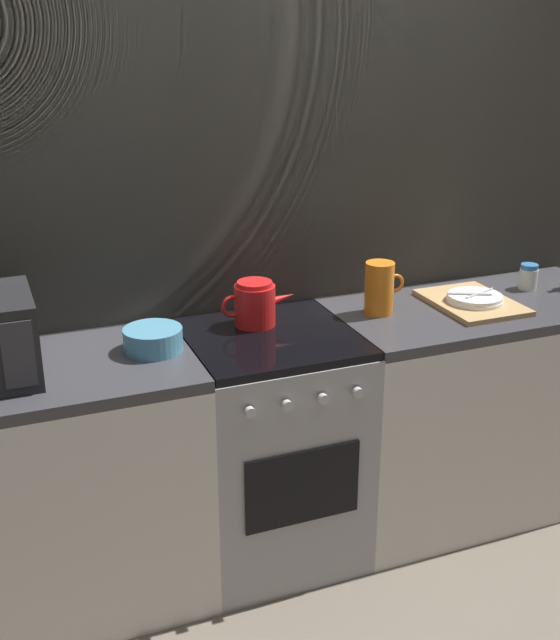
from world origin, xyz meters
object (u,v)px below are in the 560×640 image
at_px(pitcher, 380,288).
at_px(stove_unit, 271,446).
at_px(spice_jar, 528,277).
at_px(kettle, 255,304).
at_px(dish_pile, 473,301).
at_px(mixing_bowl, 153,339).

bearing_deg(pitcher, stove_unit, -173.11).
distance_m(pitcher, spice_jar, 0.72).
bearing_deg(kettle, stove_unit, -81.69).
distance_m(stove_unit, spice_jar, 1.28).
height_order(dish_pile, spice_jar, spice_jar).
xyz_separation_m(stove_unit, spice_jar, (1.18, 0.09, 0.50)).
bearing_deg(spice_jar, stove_unit, -175.78).
bearing_deg(pitcher, kettle, 173.18).
bearing_deg(mixing_bowl, kettle, 14.14).
bearing_deg(stove_unit, mixing_bowl, 178.40).
relative_size(stove_unit, spice_jar, 8.57).
distance_m(stove_unit, dish_pile, 0.97).
relative_size(stove_unit, dish_pile, 2.25).
bearing_deg(mixing_bowl, stove_unit, -1.60).
bearing_deg(spice_jar, kettle, 178.74).
bearing_deg(pitcher, spice_jar, 2.48).
relative_size(mixing_bowl, spice_jar, 1.90).
distance_m(kettle, spice_jar, 1.19).
bearing_deg(stove_unit, spice_jar, 4.22).
bearing_deg(kettle, mixing_bowl, -165.86).
xyz_separation_m(pitcher, dish_pile, (0.38, -0.06, -0.08)).
distance_m(kettle, mixing_bowl, 0.42).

